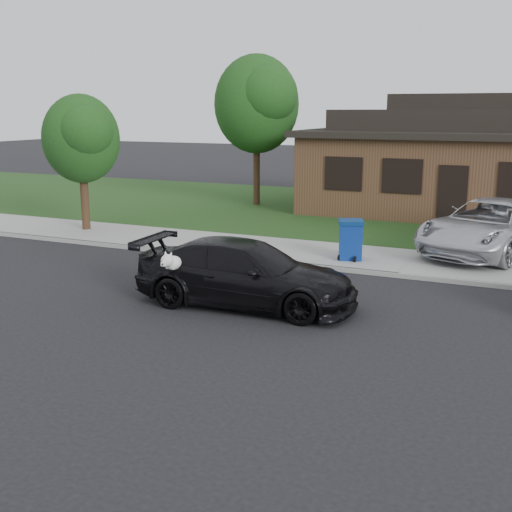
% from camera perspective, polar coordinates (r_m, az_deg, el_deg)
% --- Properties ---
extents(ground, '(120.00, 120.00, 0.00)m').
position_cam_1_polar(ground, '(14.85, -4.76, -3.55)').
color(ground, black).
rests_on(ground, ground).
extents(sidewalk, '(60.00, 3.00, 0.12)m').
position_cam_1_polar(sidewalk, '(19.21, 2.48, 0.48)').
color(sidewalk, gray).
rests_on(sidewalk, ground).
extents(curb, '(60.00, 0.12, 0.12)m').
position_cam_1_polar(curb, '(17.86, 0.68, -0.47)').
color(curb, gray).
rests_on(curb, ground).
extents(lawn, '(60.00, 13.00, 0.13)m').
position_cam_1_polar(lawn, '(26.68, 8.92, 3.86)').
color(lawn, '#193814').
rests_on(lawn, ground).
extents(driveway, '(4.50, 13.00, 0.14)m').
position_cam_1_polar(driveway, '(22.82, 21.50, 1.60)').
color(driveway, gray).
rests_on(driveway, ground).
extents(sedan, '(4.98, 2.42, 1.42)m').
position_cam_1_polar(sedan, '(13.93, -0.95, -1.56)').
color(sedan, black).
rests_on(sedan, ground).
extents(minivan, '(4.30, 6.07, 1.54)m').
position_cam_1_polar(minivan, '(19.61, 20.22, 2.47)').
color(minivan, silver).
rests_on(minivan, driveway).
extents(recycling_bin, '(0.85, 0.85, 1.10)m').
position_cam_1_polar(recycling_bin, '(17.95, 8.40, 1.47)').
color(recycling_bin, navy).
rests_on(recycling_bin, sidewalk).
extents(house, '(12.60, 8.60, 4.65)m').
position_cam_1_polar(house, '(27.65, 18.29, 8.01)').
color(house, '#422B1C').
rests_on(house, ground).
extents(tree_0, '(3.78, 3.60, 6.34)m').
position_cam_1_polar(tree_0, '(27.71, 0.27, 13.51)').
color(tree_0, '#332114').
rests_on(tree_0, ground).
extents(tree_2, '(2.73, 2.60, 4.59)m').
position_cam_1_polar(tree_2, '(22.67, -15.19, 10.13)').
color(tree_2, '#332114').
rests_on(tree_2, ground).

